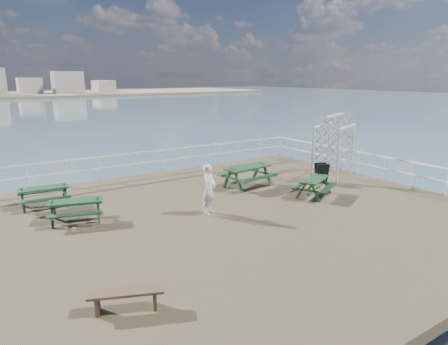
% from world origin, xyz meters
% --- Properties ---
extents(ground, '(18.00, 14.00, 0.30)m').
position_xyz_m(ground, '(0.00, 0.00, -0.15)').
color(ground, brown).
rests_on(ground, ground).
extents(sea_backdrop, '(300.00, 300.00, 9.20)m').
position_xyz_m(sea_backdrop, '(12.54, 134.07, -0.51)').
color(sea_backdrop, '#456675').
rests_on(sea_backdrop, ground).
extents(railing, '(17.77, 13.76, 1.10)m').
position_xyz_m(railing, '(-0.07, 2.57, 0.87)').
color(railing, white).
rests_on(railing, ground).
extents(picnic_table_b, '(1.73, 1.44, 0.80)m').
position_xyz_m(picnic_table_b, '(-4.23, 4.39, 0.51)').
color(picnic_table_b, '#15391F').
rests_on(picnic_table_b, ground).
extents(picnic_table_c, '(2.16, 1.83, 0.97)m').
position_xyz_m(picnic_table_c, '(3.30, 2.55, 0.62)').
color(picnic_table_c, '#15391F').
rests_on(picnic_table_c, ground).
extents(picnic_table_d, '(1.91, 1.70, 0.78)m').
position_xyz_m(picnic_table_d, '(-3.66, 2.26, 0.50)').
color(picnic_table_d, '#15391F').
rests_on(picnic_table_d, ground).
extents(picnic_table_e, '(2.01, 1.86, 0.78)m').
position_xyz_m(picnic_table_e, '(4.62, 0.06, 0.50)').
color(picnic_table_e, '#15391F').
rests_on(picnic_table_e, ground).
extents(flat_bench_near, '(1.48, 0.88, 0.42)m').
position_xyz_m(flat_bench_near, '(-4.09, -3.37, 0.31)').
color(flat_bench_near, brown).
rests_on(flat_bench_near, ground).
extents(trellis_arbor, '(2.56, 2.00, 2.82)m').
position_xyz_m(trellis_arbor, '(7.60, 1.84, 1.25)').
color(trellis_arbor, white).
rests_on(trellis_arbor, ground).
extents(sandwich_board, '(0.65, 0.58, 0.89)m').
position_xyz_m(sandwich_board, '(6.24, 1.21, 0.43)').
color(sandwich_board, black).
rests_on(sandwich_board, ground).
extents(person, '(0.73, 0.68, 1.68)m').
position_xyz_m(person, '(0.22, 0.57, 0.84)').
color(person, white).
rests_on(person, ground).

